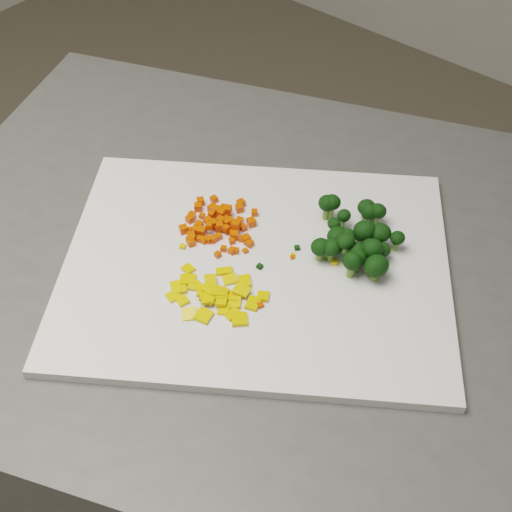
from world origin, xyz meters
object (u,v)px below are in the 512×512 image
Objects in this scene: counter_block at (285,461)px; cutting_board at (256,266)px; broccoli_pile at (348,231)px; carrot_pile at (219,219)px; pepper_pile at (221,288)px.

cutting_board is (-0.03, -0.04, 0.46)m from counter_block.
broccoli_pile is at bearing 55.70° from counter_block.
cutting_board is 0.07m from carrot_pile.
broccoli_pile is at bearing 52.84° from cutting_board.
cutting_board reaches higher than counter_block.
counter_block is 8.56× the size of pepper_pile.
pepper_pile reaches higher than counter_block.
carrot_pile is 0.83× the size of broccoli_pile.
counter_block is at bearing -124.30° from broccoli_pile.
carrot_pile reaches higher than pepper_pile.
carrot_pile reaches higher than counter_block.
broccoli_pile is at bearing 65.67° from pepper_pile.
pepper_pile is at bearing -90.58° from cutting_board.
broccoli_pile reaches higher than carrot_pile.
pepper_pile is at bearing -47.46° from carrot_pile.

